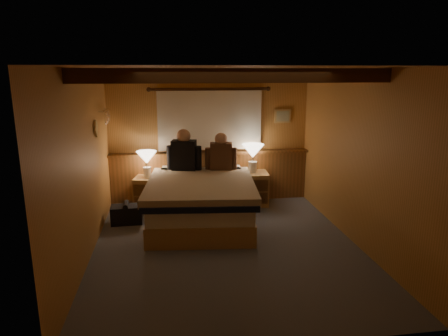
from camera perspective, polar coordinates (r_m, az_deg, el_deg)
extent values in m
plane|color=#545864|center=(5.61, 0.36, -11.15)|extent=(4.20, 4.20, 0.00)
plane|color=tan|center=(5.09, 0.40, 14.16)|extent=(4.20, 4.20, 0.00)
plane|color=#C48746|center=(7.27, -2.07, 4.52)|extent=(3.60, 0.00, 3.60)
plane|color=#C48746|center=(5.27, -19.35, 0.21)|extent=(0.00, 4.20, 4.20)
plane|color=#C48746|center=(5.76, 18.38, 1.39)|extent=(0.00, 4.20, 4.20)
plane|color=#C48746|center=(3.25, 5.90, -7.31)|extent=(3.60, 0.00, 3.60)
cube|color=brown|center=(7.37, -1.97, -1.32)|extent=(3.60, 0.12, 0.90)
cube|color=brown|center=(7.20, -1.94, 2.17)|extent=(3.60, 0.22, 0.04)
cylinder|color=#3F210F|center=(7.10, -2.06, 11.20)|extent=(2.10, 0.05, 0.05)
sphere|color=#3F210F|center=(7.07, -10.71, 10.97)|extent=(0.08, 0.08, 0.08)
sphere|color=#3F210F|center=(7.29, 6.34, 11.19)|extent=(0.08, 0.08, 0.08)
cube|color=white|center=(7.16, -2.03, 6.80)|extent=(1.85, 0.08, 1.05)
cube|color=#3F210F|center=(4.50, 1.56, 13.06)|extent=(3.60, 0.15, 0.16)
cube|color=#3F210F|center=(5.98, -0.91, 13.23)|extent=(3.60, 0.15, 0.16)
cylinder|color=silver|center=(6.74, -16.66, 7.95)|extent=(0.03, 0.55, 0.03)
torus|color=silver|center=(6.60, -16.52, 6.80)|extent=(0.01, 0.21, 0.21)
torus|color=silver|center=(6.82, -16.25, 7.03)|extent=(0.01, 0.21, 0.21)
cube|color=tan|center=(7.47, 8.37, 7.34)|extent=(0.30, 0.03, 0.25)
cube|color=beige|center=(7.45, 8.41, 7.33)|extent=(0.24, 0.01, 0.19)
cube|color=tan|center=(6.41, -3.27, -6.45)|extent=(1.71, 2.17, 0.31)
cube|color=white|center=(6.32, -3.31, -4.11)|extent=(1.67, 2.13, 0.24)
cube|color=black|center=(6.03, -3.35, -3.47)|extent=(1.73, 1.77, 0.08)
cube|color=tan|center=(6.14, -3.35, -2.47)|extent=(1.79, 1.98, 0.12)
cube|color=white|center=(7.04, -6.42, -0.58)|extent=(0.64, 0.40, 0.16)
cube|color=white|center=(7.03, -0.12, -0.51)|extent=(0.64, 0.40, 0.16)
cube|color=tan|center=(7.10, -10.41, -3.50)|extent=(0.61, 0.57, 0.57)
cube|color=brown|center=(6.86, -10.90, -3.14)|extent=(0.46, 0.12, 0.20)
cube|color=brown|center=(6.93, -10.82, -4.95)|extent=(0.46, 0.12, 0.20)
cylinder|color=silver|center=(6.86, -10.90, -3.14)|extent=(0.04, 0.04, 0.03)
cylinder|color=silver|center=(6.93, -10.82, -4.95)|extent=(0.04, 0.04, 0.03)
cube|color=tan|center=(7.24, 4.07, -2.90)|extent=(0.57, 0.52, 0.59)
cube|color=brown|center=(6.98, 4.35, -2.51)|extent=(0.48, 0.05, 0.21)
cube|color=brown|center=(7.05, 4.31, -4.36)|extent=(0.48, 0.05, 0.21)
cylinder|color=silver|center=(6.98, 4.35, -2.51)|extent=(0.03, 0.03, 0.03)
cylinder|color=silver|center=(7.05, 4.31, -4.36)|extent=(0.03, 0.03, 0.03)
cylinder|color=silver|center=(7.01, -10.90, -0.57)|extent=(0.13, 0.13, 0.17)
cylinder|color=silver|center=(6.99, -10.94, 0.35)|extent=(0.02, 0.02, 0.10)
cone|color=beige|center=(6.95, -11.00, 1.51)|extent=(0.35, 0.35, 0.21)
cylinder|color=silver|center=(7.15, 4.11, 0.16)|extent=(0.15, 0.15, 0.19)
cylinder|color=silver|center=(7.12, 4.13, 1.17)|extent=(0.03, 0.03, 0.11)
cone|color=beige|center=(7.09, 4.15, 2.45)|extent=(0.39, 0.39, 0.24)
cube|color=black|center=(6.83, -5.73, 1.73)|extent=(0.45, 0.32, 0.54)
cylinder|color=black|center=(6.89, -7.65, 1.41)|extent=(0.13, 0.13, 0.43)
cylinder|color=black|center=(6.80, -3.77, 1.35)|extent=(0.13, 0.13, 0.43)
sphere|color=tan|center=(6.77, -5.80, 4.57)|extent=(0.24, 0.24, 0.24)
cube|color=#472C1C|center=(6.83, -0.43, 1.59)|extent=(0.39, 0.26, 0.49)
cylinder|color=#472C1C|center=(6.84, -2.22, 1.26)|extent=(0.12, 0.12, 0.39)
cylinder|color=#472C1C|center=(6.84, 1.37, 1.27)|extent=(0.12, 0.12, 0.39)
sphere|color=tan|center=(6.77, -0.43, 4.16)|extent=(0.21, 0.21, 0.21)
cube|color=black|center=(6.56, -13.75, -6.46)|extent=(0.49, 0.30, 0.29)
cylinder|color=black|center=(6.50, -13.83, -5.12)|extent=(0.09, 0.29, 0.08)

